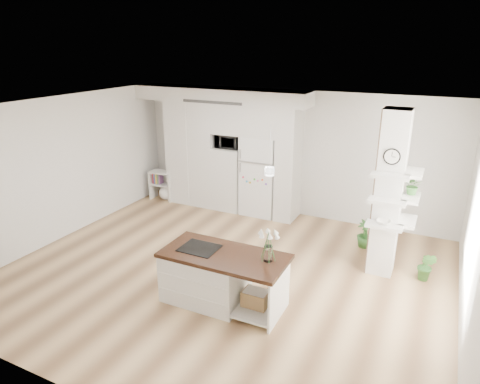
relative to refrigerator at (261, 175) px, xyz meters
The scene contains 14 objects.
floor 2.87m from the refrigerator, 78.93° to the right, with size 7.00×6.00×0.01m, color tan.
room 2.90m from the refrigerator, 78.93° to the right, with size 7.04×6.04×2.72m.
cabinet_wall 1.12m from the refrigerator, behind, with size 4.00×0.71×2.70m.
refrigerator is the anchor object (origin of this frame).
column 3.33m from the refrigerator, 28.14° to the right, with size 0.69×0.90×2.70m.
window 4.70m from the refrigerator, 30.76° to the right, with size 2.40×2.40×0.00m, color white.
pendant_light 3.59m from the refrigerator, 48.71° to the right, with size 0.12×0.12×0.10m, color white.
kitchen_island 3.57m from the refrigerator, 77.89° to the right, with size 1.80×0.86×1.38m.
bookshelf 2.52m from the refrigerator, behind, with size 0.61×0.37×0.70m.
floor_plant_a 3.88m from the refrigerator, 22.92° to the right, with size 0.28×0.22×0.51m, color #306628.
floor_plant_b 2.59m from the refrigerator, 16.17° to the right, with size 0.30×0.30×0.53m, color #306628.
microwave 1.02m from the refrigerator, behind, with size 0.54×0.37×0.30m, color #2D2D2D.
shelf_plant 3.51m from the refrigerator, 23.68° to the right, with size 0.27×0.23×0.30m, color #306628.
decor_bowl 3.34m from the refrigerator, 32.27° to the right, with size 0.22×0.22×0.05m, color white.
Camera 1 is at (2.98, -5.51, 3.62)m, focal length 32.00 mm.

